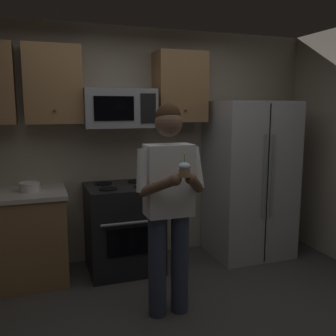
{
  "coord_description": "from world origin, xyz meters",
  "views": [
    {
      "loc": [
        -0.97,
        -2.42,
        1.73
      ],
      "look_at": [
        0.01,
        0.37,
        1.25
      ],
      "focal_mm": 39.97,
      "sensor_mm": 36.0,
      "label": 1
    }
  ],
  "objects": [
    {
      "name": "wall_back",
      "position": [
        0.0,
        1.75,
        1.3
      ],
      "size": [
        4.4,
        0.1,
        2.6
      ],
      "primitive_type": "cube",
      "color": "#B7AD99",
      "rests_on": "ground"
    },
    {
      "name": "cupcake",
      "position": [
        0.01,
        0.03,
        1.29
      ],
      "size": [
        0.09,
        0.09,
        0.17
      ],
      "color": "#A87F56"
    },
    {
      "name": "person",
      "position": [
        0.01,
        0.36,
        1.0
      ],
      "size": [
        0.6,
        0.48,
        1.76
      ],
      "color": "#383F59",
      "rests_on": "ground"
    },
    {
      "name": "cabinet_row_upper",
      "position": [
        -0.72,
        1.53,
        1.95
      ],
      "size": [
        2.78,
        0.36,
        0.76
      ],
      "color": "#9E7247"
    },
    {
      "name": "refrigerator",
      "position": [
        1.35,
        1.32,
        0.9
      ],
      "size": [
        0.9,
        0.75,
        1.8
      ],
      "color": "#B7BABF",
      "rests_on": "ground"
    },
    {
      "name": "bowl_large_white",
      "position": [
        -1.07,
        1.38,
        0.97
      ],
      "size": [
        0.2,
        0.2,
        0.09
      ],
      "color": "white",
      "rests_on": "counter_left"
    },
    {
      "name": "microwave",
      "position": [
        -0.15,
        1.48,
        1.72
      ],
      "size": [
        0.74,
        0.41,
        0.4
      ],
      "color": "#9EA0A5"
    },
    {
      "name": "oven_range",
      "position": [
        -0.15,
        1.36,
        0.46
      ],
      "size": [
        0.76,
        0.7,
        0.93
      ],
      "color": "black",
      "rests_on": "ground"
    }
  ]
}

